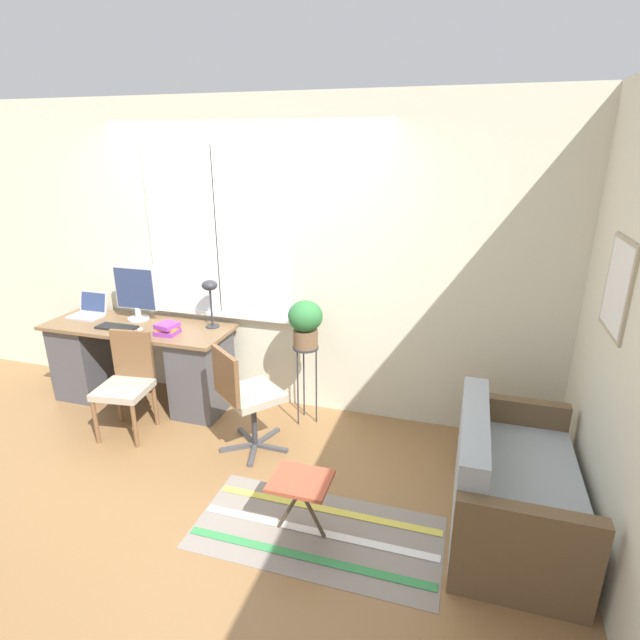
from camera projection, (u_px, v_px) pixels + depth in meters
name	position (u px, v px, depth m)	size (l,w,h in m)	color
ground_plane	(222.00, 432.00, 4.24)	(14.00, 14.00, 0.00)	olive
wall_back_with_window	(247.00, 258.00, 4.41)	(9.00, 0.12, 2.70)	beige
wall_right_with_picture	(612.00, 311.00, 3.04)	(0.08, 9.00, 2.70)	beige
desk	(142.00, 362.00, 4.64)	(1.73, 0.61, 0.76)	brown
laptop	(89.00, 311.00, 4.76)	(0.30, 0.26, 0.21)	#B7B7BC
monitor	(136.00, 293.00, 4.59)	(0.42, 0.20, 0.50)	silver
keyboard	(117.00, 327.00, 4.45)	(0.37, 0.15, 0.02)	black
mouse	(140.00, 330.00, 4.38)	(0.04, 0.06, 0.03)	silver
desk_lamp	(210.00, 290.00, 4.37)	(0.14, 0.14, 0.43)	#2D2D33
book_stack	(167.00, 329.00, 4.30)	(0.19, 0.19, 0.10)	purple
desk_chair_wooden	(126.00, 382.00, 4.13)	(0.44, 0.45, 0.85)	brown
office_chair_swivel	(245.00, 395.00, 3.84)	(0.58, 0.59, 0.88)	#47474C
couch_loveseat	(509.00, 490.00, 3.11)	(0.72, 1.27, 0.76)	#9EA8B2
plant_stand	(306.00, 359.00, 4.22)	(0.22, 0.22, 0.71)	#333338
potted_plant	(305.00, 321.00, 4.11)	(0.29, 0.29, 0.40)	brown
floor_rug_striped	(317.00, 532.00, 3.14)	(1.55, 0.74, 0.01)	gray
folding_stool	(301.00, 485.00, 3.03)	(0.36, 0.31, 0.40)	#B24C33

